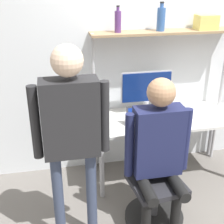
% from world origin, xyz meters
% --- Properties ---
extents(ground_plane, '(12.00, 12.00, 0.00)m').
position_xyz_m(ground_plane, '(0.00, 0.00, 0.00)').
color(ground_plane, slate).
extents(wall_back, '(8.00, 0.06, 2.70)m').
position_xyz_m(wall_back, '(0.00, 0.73, 1.35)').
color(wall_back, silver).
rests_on(wall_back, ground_plane).
extents(desk, '(1.64, 0.68, 0.74)m').
position_xyz_m(desk, '(0.00, 0.36, 0.66)').
color(desk, silver).
rests_on(desk, ground_plane).
extents(shelf_unit, '(1.55, 0.25, 1.63)m').
position_xyz_m(shelf_unit, '(0.00, 0.57, 1.37)').
color(shelf_unit, '#997A56').
rests_on(shelf_unit, ground_plane).
extents(monitor, '(0.57, 0.21, 0.48)m').
position_xyz_m(monitor, '(-0.17, 0.53, 1.01)').
color(monitor, '#B7B7BC').
rests_on(monitor, desk).
extents(laptop, '(0.32, 0.21, 0.20)m').
position_xyz_m(laptop, '(-0.31, 0.21, 0.79)').
color(laptop, '#333338').
rests_on(laptop, desk).
extents(cell_phone, '(0.07, 0.15, 0.01)m').
position_xyz_m(cell_phone, '(-0.07, 0.16, 0.74)').
color(cell_phone, black).
rests_on(cell_phone, desk).
extents(office_chair, '(0.56, 0.56, 0.90)m').
position_xyz_m(office_chair, '(-0.33, -0.32, 0.27)').
color(office_chair, black).
rests_on(office_chair, ground_plane).
extents(person_seated, '(0.59, 0.48, 1.42)m').
position_xyz_m(person_seated, '(-0.33, -0.36, 0.84)').
color(person_seated, black).
rests_on(person_seated, ground_plane).
extents(person_standing, '(0.60, 0.24, 1.74)m').
position_xyz_m(person_standing, '(-1.07, -0.41, 1.13)').
color(person_standing, '#38425B').
rests_on(person_standing, ground_plane).
extents(bottle_blue, '(0.09, 0.09, 0.29)m').
position_xyz_m(bottle_blue, '(-0.04, 0.57, 1.75)').
color(bottle_blue, '#335999').
rests_on(bottle_blue, shelf_unit).
extents(bottle_purple, '(0.07, 0.07, 0.26)m').
position_xyz_m(bottle_purple, '(-0.49, 0.57, 1.74)').
color(bottle_purple, '#593372').
rests_on(bottle_purple, shelf_unit).
extents(storage_box, '(0.22, 0.17, 0.15)m').
position_xyz_m(storage_box, '(0.46, 0.57, 1.71)').
color(storage_box, '#DBCC66').
rests_on(storage_box, shelf_unit).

